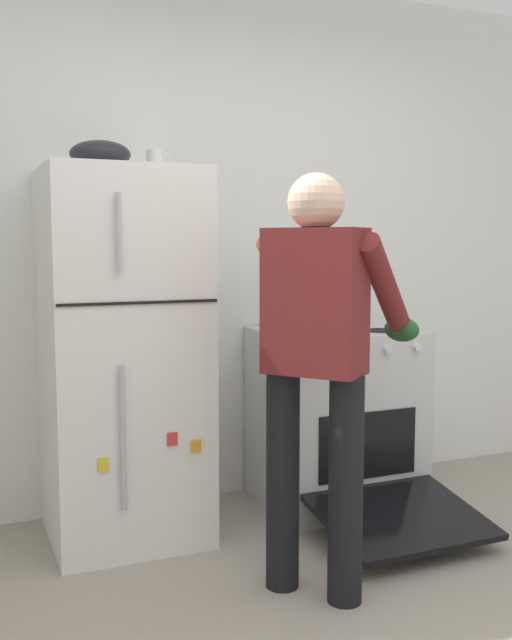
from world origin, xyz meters
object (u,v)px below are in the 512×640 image
Objects in this scene: refrigerator at (122,356)px; coffee_mug at (156,161)px; person_cook at (319,346)px; red_pot at (313,318)px; mixing_bowl at (100,154)px; pepper_mill at (366,307)px; stove_range at (337,418)px.

refrigerator is 0.90m from coffee_mug.
refrigerator reaches higher than person_cook.
coffee_mug reaches higher than red_pot.
pepper_mill is at bearing 7.66° from mixing_bowl.
pepper_mill is (0.30, 0.22, 0.55)m from stove_range.
coffee_mug is (-0.92, 0.07, 1.28)m from stove_range.
refrigerator is 10.23× the size of pepper_mill.
coffee_mug is at bearing 172.55° from red_pot.
red_pot is 1.28m from mixing_bowl.
pepper_mill is at bearing 8.10° from refrigerator.
refrigerator is 1.04× the size of person_cook.
coffee_mug is (0.18, 0.05, 0.88)m from refrigerator.
stove_range is at bearing 11.38° from red_pot.
refrigerator reaches higher than pepper_mill.
mixing_bowl is at bearing 177.21° from red_pot.
person_cook is at bearing -129.18° from pepper_mill.
person_cook is 4.45× the size of red_pot.
refrigerator is 6.33× the size of mixing_bowl.
person_cook is (0.56, -0.84, 0.12)m from refrigerator.
refrigerator is 4.64× the size of red_pot.
coffee_mug is 0.69× the size of pepper_mill.
pepper_mill is (0.85, 1.04, 0.03)m from person_cook.
person_cook is at bearing -66.93° from coffee_mug.
coffee_mug is at bearing -173.02° from pepper_mill.
refrigerator is at bearing 177.00° from red_pot.
refrigerator is at bearing 179.10° from stove_range.
stove_range is 1.11m from person_cook.
person_cook is 14.28× the size of coffee_mug.
mixing_bowl is (-0.08, 0.00, 0.90)m from refrigerator.
red_pot is at bearing -3.00° from refrigerator.
pepper_mill is at bearing 50.82° from person_cook.
pepper_mill is (1.22, 0.15, -0.73)m from coffee_mug.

